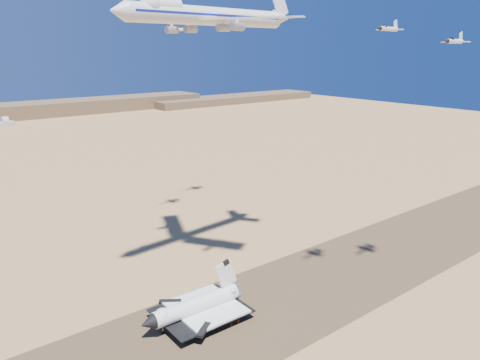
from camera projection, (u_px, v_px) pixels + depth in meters
ground at (227, 323)px, 152.76m from camera, size 1200.00×1200.00×0.00m
runway at (227, 323)px, 152.75m from camera, size 600.00×50.00×0.06m
ridgeline at (17, 113)px, 587.02m from camera, size 960.00×90.00×18.00m
shuttle at (196, 307)px, 152.86m from camera, size 37.46×23.14×18.49m
carrier_747 at (205, 16)px, 159.84m from camera, size 79.12×61.02×19.68m
crew_a at (231, 325)px, 150.37m from camera, size 0.56×0.67×1.57m
crew_b at (224, 323)px, 150.97m from camera, size 0.60×0.91×1.75m
crew_c at (238, 322)px, 152.00m from camera, size 1.16×1.03×1.78m
chase_jet_a at (388, 29)px, 142.87m from camera, size 14.39×8.11×3.61m
chase_jet_b at (454, 41)px, 149.72m from camera, size 15.49×8.63×3.88m
chase_jet_c at (180, 29)px, 211.18m from camera, size 14.28×7.72×3.56m
chase_jet_d at (210, 15)px, 231.89m from camera, size 14.83×7.87×3.69m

